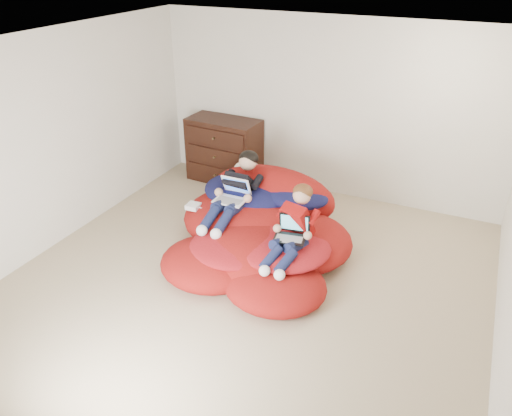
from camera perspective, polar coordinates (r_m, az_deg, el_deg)
The scene contains 9 objects.
room_shell at distance 5.47m, azimuth -0.77°, elevation -6.27°, with size 5.10×5.10×2.77m.
dresser at distance 7.71m, azimuth -3.67°, elevation 6.59°, with size 1.12×0.64×0.98m.
beanbag_pile at distance 6.01m, azimuth 0.50°, elevation -2.47°, with size 2.23×2.32×0.85m.
cream_pillow at distance 6.65m, azimuth -0.88°, elevation 4.24°, with size 0.42×0.27×0.27m, color white.
older_boy at distance 6.08m, azimuth -2.23°, elevation 2.28°, with size 0.34×1.23×0.67m.
younger_boy at distance 5.39m, azimuth 4.33°, elevation -1.90°, with size 0.38×0.99×0.69m.
laptop_white at distance 6.01m, azimuth -2.68°, elevation 1.64°, with size 0.37×0.36×0.25m.
laptop_black at distance 5.38m, azimuth 4.11°, elevation -2.70°, with size 0.37×0.34×0.25m.
power_adapter at distance 6.22m, azimuth -7.18°, elevation 0.21°, with size 0.16×0.16×0.06m, color white.
Camera 1 is at (1.98, -4.06, 3.31)m, focal length 35.00 mm.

